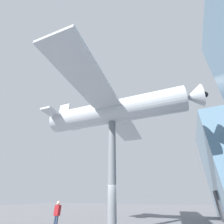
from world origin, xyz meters
The scene contains 3 objects.
support_pylon_central centered at (0.00, 0.00, 3.55)m, with size 0.57×0.57×7.10m.
suspended_airplane centered at (-0.02, 0.24, 8.07)m, with size 15.01×12.94×2.79m.
visitor_person centered at (0.82, -3.58, 0.90)m, with size 0.27×0.43×1.58m.
Camera 1 is at (9.97, 4.63, 1.82)m, focal length 24.00 mm.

